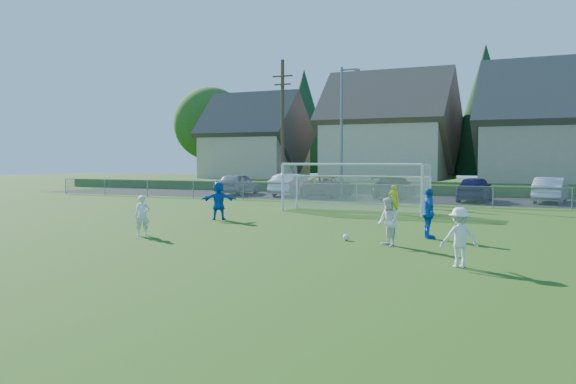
# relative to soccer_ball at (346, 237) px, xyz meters

# --- Properties ---
(ground) EXTENTS (160.00, 160.00, 0.00)m
(ground) POSITION_rel_soccer_ball_xyz_m (-3.40, -5.32, -0.11)
(ground) COLOR #193D0C
(ground) RESTS_ON ground
(asphalt_lot) EXTENTS (60.00, 60.00, 0.00)m
(asphalt_lot) POSITION_rel_soccer_ball_xyz_m (-3.40, 22.18, -0.10)
(asphalt_lot) COLOR black
(asphalt_lot) RESTS_ON ground
(grass_embankment) EXTENTS (70.00, 6.00, 0.80)m
(grass_embankment) POSITION_rel_soccer_ball_xyz_m (-3.40, 29.68, 0.29)
(grass_embankment) COLOR #1E420F
(grass_embankment) RESTS_ON ground
(soccer_ball) EXTENTS (0.22, 0.22, 0.22)m
(soccer_ball) POSITION_rel_soccer_ball_xyz_m (0.00, 0.00, 0.00)
(soccer_ball) COLOR white
(soccer_ball) RESTS_ON ground
(player_white_a) EXTENTS (0.61, 0.59, 1.41)m
(player_white_a) POSITION_rel_soccer_ball_xyz_m (-6.90, -1.84, 0.60)
(player_white_a) COLOR white
(player_white_a) RESTS_ON ground
(player_white_b) EXTENTS (0.92, 0.92, 1.50)m
(player_white_b) POSITION_rel_soccer_ball_xyz_m (1.61, -0.66, 0.64)
(player_white_b) COLOR white
(player_white_b) RESTS_ON ground
(player_white_c) EXTENTS (1.11, 0.94, 1.48)m
(player_white_c) POSITION_rel_soccer_ball_xyz_m (4.23, -3.45, 0.63)
(player_white_c) COLOR white
(player_white_c) RESTS_ON ground
(player_blue_a) EXTENTS (0.83, 1.08, 1.71)m
(player_blue_a) POSITION_rel_soccer_ball_xyz_m (2.33, 1.71, 0.75)
(player_blue_a) COLOR blue
(player_blue_a) RESTS_ON ground
(player_blue_b) EXTENTS (1.62, 1.22, 1.70)m
(player_blue_b) POSITION_rel_soccer_ball_xyz_m (-7.54, 4.21, 0.74)
(player_blue_b) COLOR blue
(player_blue_b) RESTS_ON ground
(goalkeeper) EXTENTS (0.55, 0.38, 1.45)m
(goalkeeper) POSITION_rel_soccer_ball_xyz_m (-1.23, 10.13, 0.61)
(goalkeeper) COLOR #CAD318
(goalkeeper) RESTS_ON ground
(car_a) EXTENTS (2.32, 4.97, 1.65)m
(car_a) POSITION_rel_soccer_ball_xyz_m (-16.67, 21.62, 0.71)
(car_a) COLOR gray
(car_a) RESTS_ON ground
(car_b) EXTENTS (1.83, 4.96, 1.62)m
(car_b) POSITION_rel_soccer_ball_xyz_m (-12.36, 22.18, 0.70)
(car_b) COLOR white
(car_b) RESTS_ON ground
(car_c) EXTENTS (2.85, 5.61, 1.52)m
(car_c) POSITION_rel_soccer_ball_xyz_m (-9.16, 21.39, 0.65)
(car_c) COLOR maroon
(car_c) RESTS_ON ground
(car_d) EXTENTS (2.60, 5.58, 1.58)m
(car_d) POSITION_rel_soccer_ball_xyz_m (-4.68, 22.46, 0.68)
(car_d) COLOR black
(car_d) RESTS_ON ground
(car_e) EXTENTS (2.01, 4.78, 1.62)m
(car_e) POSITION_rel_soccer_ball_xyz_m (0.93, 21.30, 0.70)
(car_e) COLOR #14113E
(car_e) RESTS_ON ground
(car_f) EXTENTS (1.99, 4.88, 1.57)m
(car_f) POSITION_rel_soccer_ball_xyz_m (5.35, 22.23, 0.68)
(car_f) COLOR silver
(car_f) RESTS_ON ground
(soccer_goal) EXTENTS (7.42, 1.90, 2.50)m
(soccer_goal) POSITION_rel_soccer_ball_xyz_m (-3.40, 10.73, 1.52)
(soccer_goal) COLOR white
(soccer_goal) RESTS_ON ground
(chainlink_fence) EXTENTS (52.06, 0.06, 1.20)m
(chainlink_fence) POSITION_rel_soccer_ball_xyz_m (-3.40, 16.68, 0.52)
(chainlink_fence) COLOR gray
(chainlink_fence) RESTS_ON ground
(streetlight) EXTENTS (1.38, 0.18, 9.00)m
(streetlight) POSITION_rel_soccer_ball_xyz_m (-7.84, 20.68, 4.73)
(streetlight) COLOR slate
(streetlight) RESTS_ON ground
(utility_pole) EXTENTS (1.60, 0.26, 10.00)m
(utility_pole) POSITION_rel_soccer_ball_xyz_m (-12.90, 21.68, 5.04)
(utility_pole) COLOR #473321
(utility_pole) RESTS_ON ground
(houses_row) EXTENTS (53.90, 11.45, 13.27)m
(houses_row) POSITION_rel_soccer_ball_xyz_m (-1.42, 37.14, 7.22)
(houses_row) COLOR tan
(houses_row) RESTS_ON ground
(tree_row) EXTENTS (65.98, 12.36, 13.80)m
(tree_row) POSITION_rel_soccer_ball_xyz_m (-2.35, 43.42, 6.80)
(tree_row) COLOR #382616
(tree_row) RESTS_ON ground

